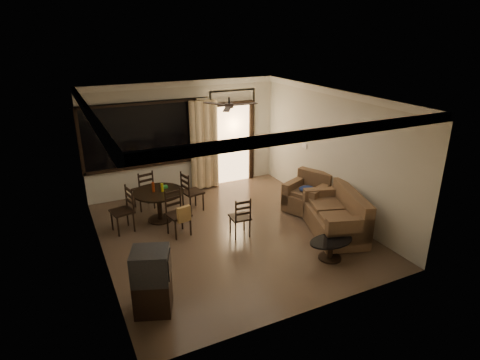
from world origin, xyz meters
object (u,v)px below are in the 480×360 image
dining_chair_east (192,199)px  sofa (338,217)px  dining_chair_south (179,221)px  dining_chair_north (144,197)px  dining_chair_west (123,218)px  tv_cabinet (152,281)px  side_chair (240,224)px  dining_table (159,197)px  armchair (308,196)px  coffee_table (331,246)px

dining_chair_east → sofa: dining_chair_east is taller
dining_chair_south → dining_chair_north: same height
dining_chair_west → dining_chair_north: 1.15m
dining_chair_west → dining_chair_east: 1.67m
tv_cabinet → side_chair: bearing=56.1°
dining_chair_east → tv_cabinet: size_ratio=0.93×
dining_table → dining_chair_west: (-0.82, -0.17, -0.26)m
side_chair → dining_chair_south: bearing=-23.1°
dining_chair_south → tv_cabinet: (-1.08, -2.10, 0.21)m
dining_chair_north → dining_chair_south: bearing=90.0°
dining_chair_east → tv_cabinet: 3.57m
dining_chair_west → armchair: bearing=66.9°
dining_chair_north → sofa: size_ratio=0.51×
sofa → tv_cabinet: bearing=-151.3°
sofa → dining_chair_east: bearing=152.4°
dining_chair_south → armchair: size_ratio=0.83×
armchair → dining_chair_north: bearing=128.4°
coffee_table → armchair: bearing=66.1°
sofa → side_chair: 2.00m
dining_table → tv_cabinet: tv_cabinet is taller
dining_chair_west → dining_chair_north: (0.66, 0.94, 0.00)m
dining_chair_west → armchair: dining_chair_west is taller
dining_chair_east → side_chair: size_ratio=1.10×
tv_cabinet → dining_chair_west: bearing=109.3°
dining_chair_west → tv_cabinet: tv_cabinet is taller
dining_chair_east → coffee_table: 3.47m
dining_chair_west → dining_chair_north: bearing=133.2°
tv_cabinet → side_chair: 2.68m
dining_chair_south → sofa: bearing=-36.2°
dining_chair_west → dining_table: bearing=90.1°
side_chair → dining_table: bearing=-43.7°
dining_table → sofa: size_ratio=0.58×
dining_chair_west → tv_cabinet: bearing=-13.3°
dining_table → coffee_table: bearing=-51.0°
dining_chair_west → armchair: (4.06, -0.83, 0.08)m
dining_chair_west → coffee_table: size_ratio=1.10×
dining_chair_south → coffee_table: dining_chair_south is taller
dining_chair_east → armchair: (2.42, -1.16, 0.08)m
dining_chair_south → tv_cabinet: bearing=-128.6°
armchair → coffee_table: armchair is taller
dining_chair_south → coffee_table: bearing=-54.9°
dining_chair_east → dining_chair_south: same height
coffee_table → dining_chair_north: bearing=124.4°
dining_table → side_chair: dining_table is taller
dining_table → dining_chair_east: (0.82, 0.17, -0.26)m
dining_chair_east → armchair: bearing=-127.2°
dining_chair_south → side_chair: dining_chair_south is taller
dining_chair_east → armchair: 2.69m
dining_chair_west → dining_chair_south: (0.99, -0.67, 0.02)m
dining_table → sofa: bearing=-35.2°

